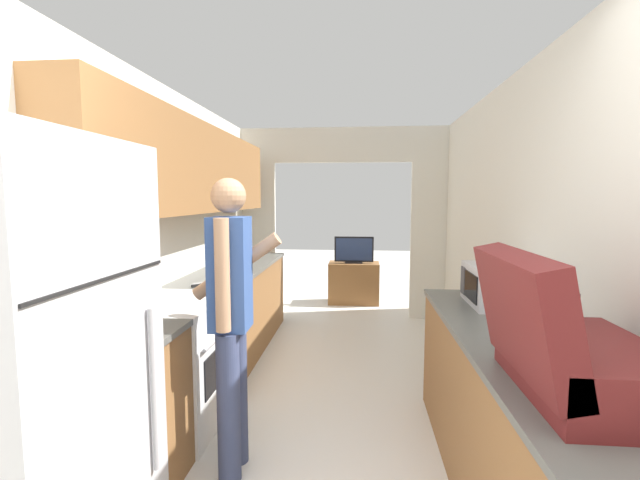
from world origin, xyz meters
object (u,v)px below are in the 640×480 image
(knife, at_px, (201,284))
(microwave, at_px, (498,286))
(refrigerator, at_px, (27,381))
(suitcase, at_px, (564,349))
(range_oven, at_px, (174,363))
(television, at_px, (354,250))
(person, at_px, (231,317))
(tv_cabinet, at_px, (354,283))

(knife, bearing_deg, microwave, 24.78)
(refrigerator, bearing_deg, suitcase, 3.62)
(refrigerator, height_order, knife, refrigerator)
(range_oven, distance_m, television, 3.81)
(person, relative_size, tv_cabinet, 2.26)
(refrigerator, relative_size, knife, 5.57)
(refrigerator, relative_size, suitcase, 2.65)
(range_oven, bearing_deg, refrigerator, -88.70)
(person, height_order, tv_cabinet, person)
(tv_cabinet, distance_m, television, 0.50)
(microwave, relative_size, tv_cabinet, 0.65)
(microwave, height_order, knife, microwave)
(range_oven, distance_m, tv_cabinet, 3.84)
(suitcase, distance_m, knife, 2.68)
(refrigerator, distance_m, suitcase, 1.99)
(range_oven, bearing_deg, television, 71.72)
(tv_cabinet, relative_size, television, 1.30)
(range_oven, bearing_deg, tv_cabinet, 71.92)
(television, bearing_deg, microwave, -74.17)
(microwave, xyz_separation_m, knife, (-2.19, 0.45, -0.12))
(range_oven, relative_size, person, 0.60)
(refrigerator, distance_m, microwave, 2.58)
(range_oven, bearing_deg, knife, 91.03)
(person, relative_size, microwave, 3.46)
(refrigerator, height_order, tv_cabinet, refrigerator)
(television, relative_size, knife, 1.79)
(refrigerator, height_order, person, refrigerator)
(microwave, relative_size, knife, 1.51)
(television, height_order, knife, television)
(tv_cabinet, xyz_separation_m, television, (0.00, -0.04, 0.50))
(suitcase, bearing_deg, microwave, 82.37)
(suitcase, xyz_separation_m, television, (-0.82, 4.80, -0.24))
(range_oven, xyz_separation_m, knife, (-0.01, 0.56, 0.44))
(range_oven, bearing_deg, suitcase, -30.77)
(suitcase, xyz_separation_m, microwave, (0.17, 1.30, -0.04))
(range_oven, height_order, person, person)
(suitcase, bearing_deg, person, 152.67)
(refrigerator, relative_size, television, 3.11)
(range_oven, distance_m, knife, 0.72)
(range_oven, height_order, television, range_oven)
(television, bearing_deg, person, -99.04)
(person, distance_m, microwave, 1.73)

